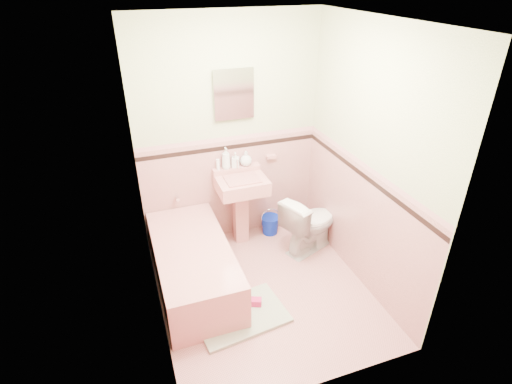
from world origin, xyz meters
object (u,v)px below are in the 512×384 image
object	(u,v)px
soap_bottle_mid	(235,160)
shoe	(253,302)
medicine_cabinet	(234,94)
soap_bottle_left	(226,158)
soap_bottle_right	(246,158)
toilet	(310,223)
sink	(242,212)
bucket	(270,225)
bathtub	(194,267)

from	to	relation	value
soap_bottle_mid	shoe	xyz separation A→B (m)	(-0.22, -1.20, -0.92)
medicine_cabinet	soap_bottle_mid	bearing A→B (deg)	-105.29
soap_bottle_left	soap_bottle_mid	world-z (taller)	soap_bottle_left
soap_bottle_left	soap_bottle_right	bearing A→B (deg)	0.00
toilet	shoe	distance (m)	1.15
soap_bottle_right	shoe	size ratio (longest dim) A/B	1.05
toilet	shoe	bearing A→B (deg)	104.68
medicine_cabinet	toilet	xyz separation A→B (m)	(0.67, -0.57, -1.36)
shoe	sink	bearing A→B (deg)	99.66
sink	medicine_cabinet	distance (m)	1.30
medicine_cabinet	soap_bottle_right	bearing A→B (deg)	-14.93
toilet	soap_bottle_right	bearing A→B (deg)	24.25
toilet	sink	bearing A→B (deg)	40.00
shoe	bucket	bearing A→B (deg)	83.49
soap_bottle_left	bucket	bearing A→B (deg)	-12.33
soap_bottle_right	soap_bottle_mid	bearing A→B (deg)	180.00
bathtub	medicine_cabinet	distance (m)	1.78
toilet	bucket	world-z (taller)	toilet
sink	soap_bottle_left	xyz separation A→B (m)	(-0.12, 0.18, 0.60)
soap_bottle_right	toilet	distance (m)	1.01
sink	soap_bottle_mid	world-z (taller)	soap_bottle_mid
soap_bottle_left	soap_bottle_right	world-z (taller)	soap_bottle_left
bucket	soap_bottle_mid	bearing A→B (deg)	164.36
toilet	bucket	distance (m)	0.58
bathtub	bucket	bearing A→B (deg)	29.81
bathtub	sink	bearing A→B (deg)	37.93
soap_bottle_right	sink	bearing A→B (deg)	-122.00
bathtub	soap_bottle_mid	xyz separation A→B (m)	(0.67, 0.71, 0.76)
medicine_cabinet	toilet	bearing A→B (deg)	-40.43
bucket	medicine_cabinet	bearing A→B (deg)	159.87
soap_bottle_right	toilet	size ratio (longest dim) A/B	0.25
medicine_cabinet	soap_bottle_mid	distance (m)	0.72
bathtub	toilet	xyz separation A→B (m)	(1.35, 0.17, 0.11)
soap_bottle_right	bucket	world-z (taller)	soap_bottle_right
sink	medicine_cabinet	bearing A→B (deg)	90.00
sink	toilet	world-z (taller)	sink
bathtub	soap_bottle_right	size ratio (longest dim) A/B	8.92
toilet	bathtub	bearing A→B (deg)	75.40
bathtub	shoe	xyz separation A→B (m)	(0.45, -0.49, -0.16)
shoe	medicine_cabinet	bearing A→B (deg)	101.73
soap_bottle_left	soap_bottle_right	size ratio (longest dim) A/B	1.44
sink	soap_bottle_right	xyz separation A→B (m)	(0.11, 0.18, 0.56)
sink	soap_bottle_left	bearing A→B (deg)	122.69
medicine_cabinet	toilet	distance (m)	1.62
medicine_cabinet	bucket	size ratio (longest dim) A/B	2.05
medicine_cabinet	soap_bottle_right	size ratio (longest dim) A/B	2.72
toilet	bucket	size ratio (longest dim) A/B	3.04
shoe	bathtub	bearing A→B (deg)	154.66
bathtub	toilet	bearing A→B (deg)	7.04
toilet	bucket	xyz separation A→B (m)	(-0.30, 0.44, -0.23)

